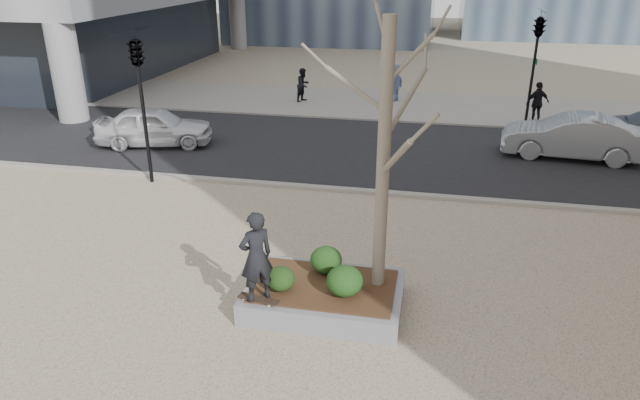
% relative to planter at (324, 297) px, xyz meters
% --- Properties ---
extents(ground, '(120.00, 120.00, 0.00)m').
position_rel_planter_xyz_m(ground, '(-1.00, 0.00, -0.23)').
color(ground, tan).
rests_on(ground, ground).
extents(street, '(60.00, 8.00, 0.02)m').
position_rel_planter_xyz_m(street, '(-1.00, 10.00, -0.21)').
color(street, black).
rests_on(street, ground).
extents(far_sidewalk, '(60.00, 6.00, 0.02)m').
position_rel_planter_xyz_m(far_sidewalk, '(-1.00, 17.00, -0.21)').
color(far_sidewalk, gray).
rests_on(far_sidewalk, ground).
extents(planter, '(3.00, 2.00, 0.45)m').
position_rel_planter_xyz_m(planter, '(0.00, 0.00, 0.00)').
color(planter, gray).
rests_on(planter, ground).
extents(planter_mulch, '(2.70, 1.70, 0.04)m').
position_rel_planter_xyz_m(planter_mulch, '(0.00, 0.00, 0.25)').
color(planter_mulch, '#382314').
rests_on(planter_mulch, planter).
extents(sycamore_tree, '(2.80, 2.80, 6.60)m').
position_rel_planter_xyz_m(sycamore_tree, '(1.00, 0.30, 3.56)').
color(sycamore_tree, gray).
rests_on(sycamore_tree, planter_mulch).
extents(shrub_left, '(0.55, 0.55, 0.47)m').
position_rel_planter_xyz_m(shrub_left, '(-0.78, -0.33, 0.50)').
color(shrub_left, black).
rests_on(shrub_left, planter_mulch).
extents(shrub_middle, '(0.64, 0.64, 0.54)m').
position_rel_planter_xyz_m(shrub_middle, '(-0.07, 0.51, 0.54)').
color(shrub_middle, '#173410').
rests_on(shrub_middle, planter_mulch).
extents(shrub_right, '(0.68, 0.68, 0.58)m').
position_rel_planter_xyz_m(shrub_right, '(0.43, -0.25, 0.55)').
color(shrub_right, '#143C13').
rests_on(shrub_right, planter_mulch).
extents(skateboard, '(0.80, 0.33, 0.08)m').
position_rel_planter_xyz_m(skateboard, '(-1.10, -0.76, 0.26)').
color(skateboard, black).
rests_on(skateboard, planter).
extents(skateboarder, '(0.75, 0.74, 1.74)m').
position_rel_planter_xyz_m(skateboarder, '(-1.10, -0.76, 1.17)').
color(skateboarder, black).
rests_on(skateboarder, skateboard).
extents(police_car, '(4.37, 2.59, 1.39)m').
position_rel_planter_xyz_m(police_car, '(-8.05, 9.01, 0.49)').
color(police_car, white).
rests_on(police_car, street).
extents(car_silver, '(4.63, 2.01, 1.48)m').
position_rel_planter_xyz_m(car_silver, '(6.42, 10.54, 0.54)').
color(car_silver, gray).
rests_on(car_silver, street).
extents(pedestrian_a, '(0.85, 0.93, 1.55)m').
position_rel_planter_xyz_m(pedestrian_a, '(-4.35, 16.82, 0.57)').
color(pedestrian_a, black).
rests_on(pedestrian_a, far_sidewalk).
extents(pedestrian_b, '(1.10, 1.27, 1.71)m').
position_rel_planter_xyz_m(pedestrian_b, '(-0.11, 17.75, 0.65)').
color(pedestrian_b, '#425378').
rests_on(pedestrian_b, far_sidewalk).
extents(pedestrian_c, '(1.08, 0.78, 1.70)m').
position_rel_planter_xyz_m(pedestrian_c, '(5.90, 14.89, 0.65)').
color(pedestrian_c, black).
rests_on(pedestrian_c, far_sidewalk).
extents(traffic_light_near, '(0.60, 2.48, 4.50)m').
position_rel_planter_xyz_m(traffic_light_near, '(-6.50, 5.60, 2.02)').
color(traffic_light_near, black).
rests_on(traffic_light_near, ground).
extents(traffic_light_far, '(0.60, 2.48, 4.50)m').
position_rel_planter_xyz_m(traffic_light_far, '(5.50, 14.60, 2.02)').
color(traffic_light_far, black).
rests_on(traffic_light_far, ground).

